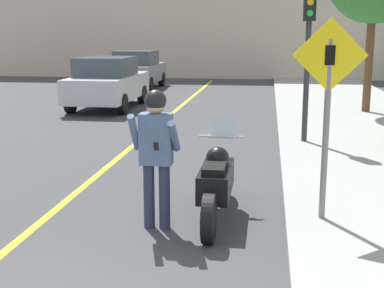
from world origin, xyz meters
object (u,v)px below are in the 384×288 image
(traffic_light, at_px, (309,33))
(parked_car_silver, at_px, (108,82))
(crossing_sign, at_px, (328,101))
(person_biker, at_px, (156,144))
(parked_car_grey, at_px, (137,69))
(motorcycle, at_px, (216,182))

(traffic_light, height_order, parked_car_silver, traffic_light)
(crossing_sign, height_order, parked_car_silver, crossing_sign)
(person_biker, xyz_separation_m, crossing_sign, (2.09, 0.39, 0.53))
(parked_car_silver, relative_size, parked_car_grey, 1.00)
(person_biker, xyz_separation_m, parked_car_grey, (-4.41, 16.90, -0.24))
(traffic_light, height_order, parked_car_grey, traffic_light)
(person_biker, height_order, parked_car_grey, person_biker)
(parked_car_grey, bearing_deg, person_biker, -75.36)
(traffic_light, relative_size, parked_car_grey, 0.80)
(motorcycle, relative_size, person_biker, 1.31)
(motorcycle, relative_size, parked_car_grey, 0.56)
(person_biker, distance_m, parked_car_grey, 17.47)
(crossing_sign, bearing_deg, parked_car_silver, 120.17)
(parked_car_silver, bearing_deg, crossing_sign, -59.83)
(parked_car_grey, bearing_deg, parked_car_silver, -85.02)
(person_biker, relative_size, crossing_sign, 0.70)
(crossing_sign, height_order, traffic_light, traffic_light)
(person_biker, xyz_separation_m, traffic_light, (2.18, 5.46, 1.35))
(person_biker, relative_size, parked_car_silver, 0.42)
(motorcycle, xyz_separation_m, parked_car_silver, (-4.58, 10.15, 0.36))
(parked_car_grey, bearing_deg, motorcycle, -72.66)
(person_biker, height_order, parked_car_silver, person_biker)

